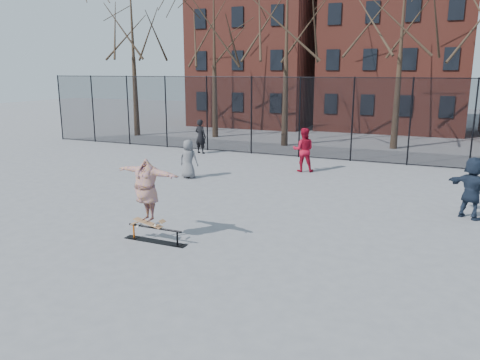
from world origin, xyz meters
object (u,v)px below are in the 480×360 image
at_px(skateboard, 148,224).
at_px(bystander_navy, 472,188).
at_px(skate_rail, 155,236).
at_px(bystander_red, 303,150).
at_px(skater, 147,192).
at_px(bystander_black, 201,136).
at_px(bystander_grey, 189,159).

distance_m(skateboard, bystander_navy, 9.37).
bearing_deg(skate_rail, bystander_red, 83.97).
distance_m(skater, bystander_navy, 9.37).
bearing_deg(skateboard, bystander_navy, 35.39).
xyz_separation_m(skate_rail, skateboard, (-0.20, 0.00, 0.29)).
distance_m(bystander_black, bystander_navy, 14.30).
bearing_deg(skate_rail, bystander_navy, 36.11).
height_order(skater, bystander_black, skater).
height_order(skater, bystander_grey, skater).
bearing_deg(bystander_navy, bystander_black, 5.88).
xyz_separation_m(skater, bystander_navy, (7.63, 5.42, -0.36)).
relative_size(skateboard, bystander_navy, 0.46).
xyz_separation_m(skateboard, bystander_red, (1.24, 9.83, 0.51)).
bearing_deg(bystander_grey, bystander_black, -71.29).
distance_m(skate_rail, bystander_navy, 9.23).
bearing_deg(bystander_grey, bystander_red, -146.33).
relative_size(skater, bystander_navy, 1.05).
xyz_separation_m(skateboard, bystander_black, (-5.02, 12.09, 0.45)).
height_order(skate_rail, skateboard, skateboard).
bearing_deg(skater, bystander_grey, 119.87).
bearing_deg(skate_rail, skater, 180.00).
distance_m(skater, bystander_red, 9.91).
bearing_deg(skateboard, skater, 90.00).
xyz_separation_m(bystander_black, bystander_red, (6.25, -2.26, 0.05)).
xyz_separation_m(skater, bystander_grey, (-2.66, 6.72, -0.50)).
relative_size(skater, bystander_red, 1.03).
distance_m(skate_rail, skateboard, 0.35).
bearing_deg(skater, bystander_black, 120.80).
relative_size(skateboard, bystander_grey, 0.54).
bearing_deg(bystander_grey, bystander_navy, 167.86).
xyz_separation_m(skateboard, bystander_navy, (7.63, 5.42, 0.48)).
height_order(skateboard, bystander_red, bystander_red).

